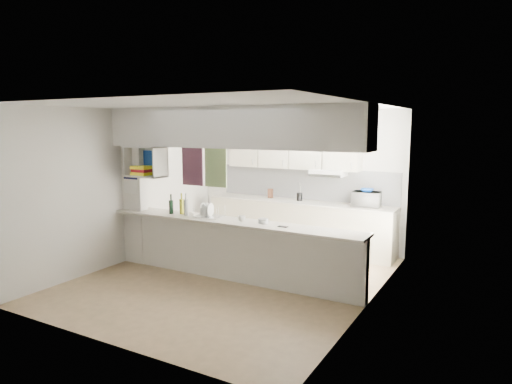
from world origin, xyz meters
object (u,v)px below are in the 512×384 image
Objects in this scene: wine_bottles at (180,206)px; microwave at (367,199)px; bowl at (367,190)px; dish_rack at (209,211)px.

microwave is at bearing 41.74° from wine_bottles.
dish_rack is (-1.89, -2.06, -0.20)m from bowl.
microwave is 2.81m from dish_rack.
wine_bottles is (-2.41, -2.15, -0.00)m from microwave.
microwave is 0.16m from bowl.
bowl is at bearing 105.41° from microwave.
microwave is 1.04× the size of dish_rack.
wine_bottles reaches higher than bowl.
microwave reaches higher than dish_rack.
microwave is 3.23m from wine_bottles.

